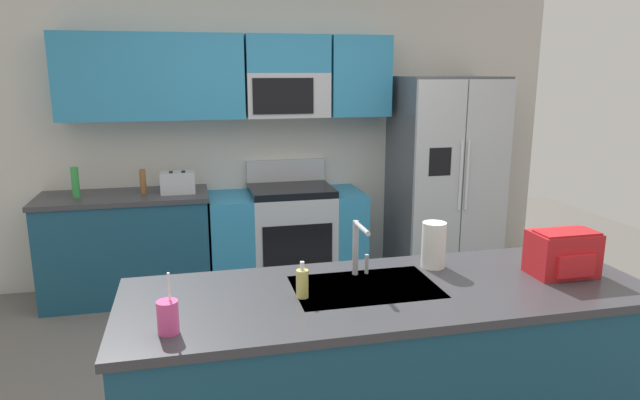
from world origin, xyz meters
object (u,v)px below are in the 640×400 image
object	(u,v)px
pepper_mill	(143,182)
backpack	(563,252)
refrigerator	(444,178)
sink_faucet	(358,244)
soap_dispenser	(302,283)
paper_towel_roll	(434,245)
drink_cup_pink	(168,317)
range_oven	(287,236)
bottle_green	(75,182)
toaster	(178,183)

from	to	relation	value
pepper_mill	backpack	size ratio (longest dim) A/B	0.63
refrigerator	sink_faucet	world-z (taller)	refrigerator
soap_dispenser	pepper_mill	bearing A→B (deg)	109.17
paper_towel_roll	backpack	size ratio (longest dim) A/B	0.75
refrigerator	sink_faucet	xyz separation A→B (m)	(-1.50, -2.19, 0.14)
sink_faucet	paper_towel_roll	world-z (taller)	sink_faucet
drink_cup_pink	paper_towel_roll	world-z (taller)	drink_cup_pink
soap_dispenser	paper_towel_roll	distance (m)	0.79
drink_cup_pink	refrigerator	bearing A→B (deg)	47.46
range_oven	backpack	bearing A→B (deg)	-68.49
range_oven	paper_towel_roll	xyz separation A→B (m)	(0.39, -2.22, 0.58)
soap_dispenser	backpack	world-z (taller)	backpack
refrigerator	soap_dispenser	distance (m)	3.01
bottle_green	soap_dispenser	size ratio (longest dim) A/B	1.46
bottle_green	paper_towel_roll	world-z (taller)	bottle_green
toaster	paper_towel_roll	bearing A→B (deg)	-58.65
toaster	soap_dispenser	xyz separation A→B (m)	(0.57, -2.41, -0.02)
range_oven	soap_dispenser	world-z (taller)	range_oven
sink_faucet	drink_cup_pink	distance (m)	1.01
refrigerator	drink_cup_pink	world-z (taller)	refrigerator
refrigerator	drink_cup_pink	xyz separation A→B (m)	(-2.40, -2.62, 0.04)
sink_faucet	paper_towel_roll	size ratio (longest dim) A/B	1.17
drink_cup_pink	backpack	size ratio (longest dim) A/B	0.79
bottle_green	backpack	bearing A→B (deg)	-42.08
pepper_mill	soap_dispenser	xyz separation A→B (m)	(0.85, -2.46, -0.03)
sink_faucet	paper_towel_roll	xyz separation A→B (m)	(0.42, 0.04, -0.05)
pepper_mill	soap_dispenser	world-z (taller)	pepper_mill
bottle_green	drink_cup_pink	world-z (taller)	drink_cup_pink
refrigerator	range_oven	bearing A→B (deg)	177.20
bottle_green	soap_dispenser	xyz separation A→B (m)	(1.37, -2.43, -0.06)
range_oven	drink_cup_pink	world-z (taller)	drink_cup_pink
soap_dispenser	toaster	bearing A→B (deg)	103.41
bottle_green	paper_towel_roll	size ratio (longest dim) A/B	1.04
range_oven	backpack	distance (m)	2.72
paper_towel_roll	bottle_green	bearing A→B (deg)	134.11
pepper_mill	drink_cup_pink	bearing A→B (deg)	-84.17
sink_faucet	backpack	xyz separation A→B (m)	(1.01, -0.21, -0.05)
refrigerator	sink_faucet	distance (m)	2.66
toaster	refrigerator	bearing A→B (deg)	-0.46
range_oven	sink_faucet	size ratio (longest dim) A/B	4.82
refrigerator	soap_dispenser	size ratio (longest dim) A/B	10.88
toaster	backpack	bearing A→B (deg)	-51.82
pepper_mill	sink_faucet	xyz separation A→B (m)	(1.18, -2.26, 0.07)
refrigerator	backpack	xyz separation A→B (m)	(-0.50, -2.40, 0.09)
pepper_mill	backpack	bearing A→B (deg)	-48.52
toaster	paper_towel_roll	world-z (taller)	paper_towel_roll
backpack	refrigerator	bearing A→B (deg)	78.34
bottle_green	backpack	size ratio (longest dim) A/B	0.78
drink_cup_pink	soap_dispenser	distance (m)	0.62
soap_dispenser	bottle_green	bearing A→B (deg)	119.49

